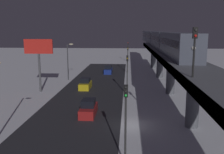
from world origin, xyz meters
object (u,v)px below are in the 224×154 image
object	(u,v)px
traffic_light_far	(128,56)
traffic_light_distant	(128,49)
traffic_light_mid	(127,69)
sedan_yellow	(85,84)
sedan_blue	(108,70)
traffic_light_near	(126,114)
subway_train	(156,38)
rail_signal	(195,43)
sedan_red	(88,109)
commercial_billboard	(39,52)

from	to	relation	value
traffic_light_far	traffic_light_distant	bearing A→B (deg)	-90.00
traffic_light_mid	traffic_light_far	xyz separation A→B (m)	(0.00, -22.06, 0.00)
sedan_yellow	sedan_blue	bearing A→B (deg)	-99.44
traffic_light_far	traffic_light_distant	xyz separation A→B (m)	(0.00, -22.06, 0.00)
traffic_light_distant	sedan_yellow	bearing A→B (deg)	79.44
traffic_light_near	traffic_light_far	bearing A→B (deg)	-90.00
subway_train	sedan_yellow	bearing A→B (deg)	54.37
sedan_yellow	traffic_light_mid	size ratio (longest dim) A/B	0.66
rail_signal	sedan_red	world-z (taller)	rail_signal
sedan_yellow	traffic_light_mid	xyz separation A→B (m)	(-7.50, 3.90, 3.40)
traffic_light_near	traffic_light_distant	bearing A→B (deg)	-90.00
sedan_red	traffic_light_distant	distance (m)	54.83
rail_signal	traffic_light_far	distance (m)	42.44
sedan_red	traffic_light_mid	world-z (taller)	traffic_light_mid
commercial_billboard	traffic_light_distant	bearing A→B (deg)	-108.95
subway_train	sedan_yellow	distance (m)	26.17
traffic_light_near	traffic_light_mid	world-z (taller)	same
sedan_blue	subway_train	bearing A→B (deg)	16.64
rail_signal	traffic_light_near	bearing A→B (deg)	23.48
sedan_yellow	commercial_billboard	xyz separation A→B (m)	(7.26, 2.78, 6.03)
traffic_light_mid	traffic_light_distant	bearing A→B (deg)	-90.00
rail_signal	sedan_red	xyz separation A→B (m)	(10.07, -9.32, -8.54)
sedan_red	traffic_light_distant	xyz separation A→B (m)	(-4.70, -54.52, 3.40)
commercial_billboard	traffic_light_near	bearing A→B (deg)	122.49
sedan_red	traffic_light_mid	distance (m)	11.91
subway_train	traffic_light_distant	size ratio (longest dim) A/B	11.57
subway_train	sedan_blue	bearing A→B (deg)	16.64
sedan_yellow	traffic_light_near	size ratio (longest dim) A/B	0.66
subway_train	traffic_light_near	distance (m)	47.04
subway_train	traffic_light_mid	size ratio (longest dim) A/B	11.57
sedan_red	traffic_light_near	size ratio (longest dim) A/B	0.68
subway_train	commercial_billboard	size ratio (longest dim) A/B	8.32
commercial_billboard	sedan_yellow	bearing A→B (deg)	-159.07
traffic_light_near	sedan_blue	bearing A→B (deg)	-83.73
rail_signal	commercial_billboard	bearing A→B (deg)	-46.00
subway_train	rail_signal	distance (m)	44.02
traffic_light_far	commercial_billboard	world-z (taller)	commercial_billboard
sedan_blue	traffic_light_near	distance (m)	43.18
traffic_light_far	rail_signal	bearing A→B (deg)	97.32
sedan_yellow	commercial_billboard	distance (m)	9.84
sedan_yellow	traffic_light_near	bearing A→B (deg)	106.12
traffic_light_mid	traffic_light_far	distance (m)	22.06
sedan_red	commercial_billboard	distance (m)	16.44
rail_signal	traffic_light_distant	xyz separation A→B (m)	(5.37, -63.84, -5.14)
rail_signal	commercial_billboard	distance (m)	29.09
sedan_blue	traffic_light_far	xyz separation A→B (m)	(-4.70, -1.33, 3.41)
traffic_light_near	traffic_light_mid	distance (m)	22.06
sedan_blue	rail_signal	bearing A→B (deg)	-76.02
sedan_red	traffic_light_mid	size ratio (longest dim) A/B	0.68
rail_signal	sedan_blue	size ratio (longest dim) A/B	0.86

